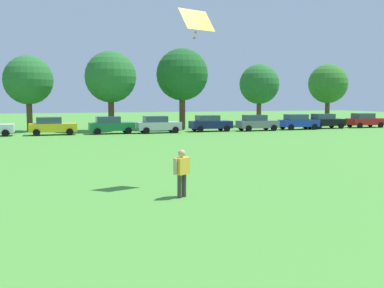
% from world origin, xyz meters
% --- Properties ---
extents(ground_plane, '(160.00, 160.00, 0.00)m').
position_xyz_m(ground_plane, '(0.00, 30.00, 0.00)').
color(ground_plane, '#4C9338').
extents(adult_bystander, '(0.68, 0.55, 1.66)m').
position_xyz_m(adult_bystander, '(2.04, 14.11, 0.99)').
color(adult_bystander, '#3F3833').
rests_on(adult_bystander, ground).
extents(kite, '(1.50, 1.04, 1.17)m').
position_xyz_m(kite, '(3.30, 16.26, 6.39)').
color(kite, yellow).
extents(parked_car_yellow_1, '(4.30, 2.02, 1.68)m').
position_xyz_m(parked_car_yellow_1, '(-1.74, 43.49, 0.86)').
color(parked_car_yellow_1, yellow).
rests_on(parked_car_yellow_1, ground).
extents(parked_car_green_2, '(4.30, 2.02, 1.68)m').
position_xyz_m(parked_car_green_2, '(3.71, 43.28, 0.86)').
color(parked_car_green_2, '#196B38').
rests_on(parked_car_green_2, ground).
extents(parked_car_silver_3, '(4.30, 2.02, 1.68)m').
position_xyz_m(parked_car_silver_3, '(8.29, 42.84, 0.86)').
color(parked_car_silver_3, silver).
rests_on(parked_car_silver_3, ground).
extents(parked_car_navy_4, '(4.30, 2.02, 1.68)m').
position_xyz_m(parked_car_navy_4, '(13.94, 43.23, 0.86)').
color(parked_car_navy_4, '#141E4C').
rests_on(parked_car_navy_4, ground).
extents(parked_car_gray_5, '(4.30, 2.02, 1.68)m').
position_xyz_m(parked_car_gray_5, '(18.99, 42.57, 0.86)').
color(parked_car_gray_5, slate).
rests_on(parked_car_gray_5, ground).
extents(parked_car_blue_6, '(4.30, 2.02, 1.68)m').
position_xyz_m(parked_car_blue_6, '(24.15, 42.86, 0.86)').
color(parked_car_blue_6, '#1E38AD').
rests_on(parked_car_blue_6, ground).
extents(parked_car_black_7, '(4.30, 2.02, 1.68)m').
position_xyz_m(parked_car_black_7, '(27.97, 43.39, 0.86)').
color(parked_car_black_7, black).
rests_on(parked_car_black_7, ground).
extents(parked_car_red_8, '(4.30, 2.02, 1.68)m').
position_xyz_m(parked_car_red_8, '(33.46, 43.42, 0.86)').
color(parked_car_red_8, red).
rests_on(parked_car_red_8, ground).
extents(tree_left, '(5.00, 5.00, 7.79)m').
position_xyz_m(tree_left, '(-3.83, 48.84, 5.26)').
color(tree_left, brown).
rests_on(tree_left, ground).
extents(tree_center_left, '(5.33, 5.33, 8.31)m').
position_xyz_m(tree_center_left, '(4.30, 47.01, 5.61)').
color(tree_center_left, brown).
rests_on(tree_center_left, ground).
extents(tree_center_right, '(5.71, 5.71, 8.89)m').
position_xyz_m(tree_center_right, '(12.21, 47.38, 6.00)').
color(tree_center_right, brown).
rests_on(tree_center_right, ground).
extents(tree_right, '(4.88, 4.88, 7.60)m').
position_xyz_m(tree_right, '(22.84, 49.81, 5.13)').
color(tree_right, brown).
rests_on(tree_right, ground).
extents(tree_far_right, '(5.02, 5.02, 7.83)m').
position_xyz_m(tree_far_right, '(32.58, 49.61, 5.28)').
color(tree_far_right, brown).
rests_on(tree_far_right, ground).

